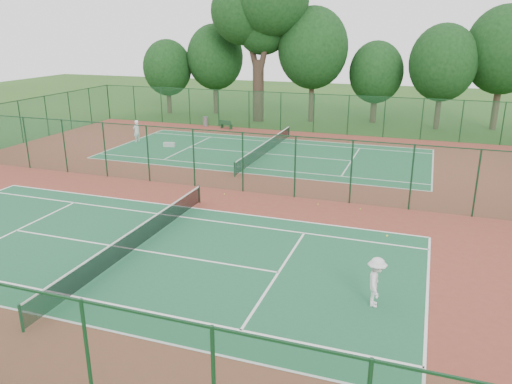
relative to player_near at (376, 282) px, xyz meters
The scene contains 18 objects.
ground 14.44m from the player_near, 134.89° to the left, with size 120.00×120.00×0.00m, color #285019.
red_pad 14.44m from the player_near, 134.89° to the left, with size 40.00×36.00×0.01m, color brown.
court_near 10.29m from the player_near, behind, with size 23.77×10.97×0.01m, color #1B5736.
court_far 21.76m from the player_near, 117.91° to the left, with size 23.77×10.97×0.01m, color #1E603A.
fence_north 30.00m from the player_near, 109.83° to the left, with size 40.00×0.09×3.50m.
fence_divider 14.44m from the player_near, 134.89° to the left, with size 40.00×0.09×3.50m.
tennis_net_near 10.25m from the player_near, behind, with size 0.10×12.90×0.97m.
tennis_net_far 21.74m from the player_near, 117.91° to the left, with size 0.10×12.90×0.97m.
player_near is the anchor object (origin of this frame).
player_far 29.17m from the player_near, 137.65° to the left, with size 0.65×0.43×1.79m, color white.
trash_bin 33.71m from the player_near, 124.48° to the left, with size 0.50×0.50×0.91m, color slate.
bench 31.96m from the player_near, 121.58° to the left, with size 1.36×0.69×0.81m.
kit_bag 26.25m from the player_near, 133.85° to the left, with size 0.91×0.34×0.34m, color silver.
stray_ball_a 10.22m from the player_near, 113.28° to the left, with size 0.07×0.07×0.07m, color gold.
stray_ball_b 9.59m from the player_near, 100.67° to the left, with size 0.07×0.07×0.07m, color #BFE134.
stray_ball_c 13.27m from the player_near, 135.33° to the left, with size 0.07×0.07×0.07m, color yellow.
big_tree 37.13m from the player_near, 115.05° to the left, with size 9.72×7.11×14.93m.
evergreen_row 35.81m from the player_near, 105.68° to the left, with size 39.00×5.00×12.00m, color black, non-canonical shape.
Camera 1 is at (11.28, -25.67, 9.05)m, focal length 35.00 mm.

